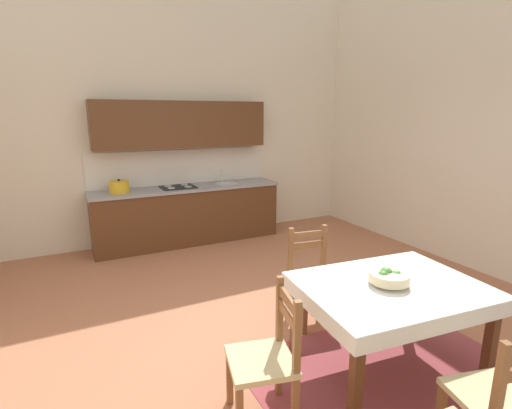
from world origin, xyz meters
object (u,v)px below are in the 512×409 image
Objects in this scene: dining_chair_tv_side at (267,359)px; dining_chair_camera_side at (500,402)px; dining_table at (390,299)px; dining_chair_kitchen_side at (313,278)px; fruit_bowl at (389,277)px; kitchen_cabinetry at (186,189)px.

dining_chair_tv_side is 1.00× the size of dining_chair_camera_side.
dining_table is 1.56× the size of dining_chair_tv_side.
dining_chair_kitchen_side is 1.00× the size of dining_chair_camera_side.
fruit_bowl is (0.04, -0.91, 0.37)m from dining_chair_kitchen_side.
kitchen_cabinetry is 2.01× the size of dining_table.
fruit_bowl is at bearing 0.06° from dining_chair_tv_side.
kitchen_cabinetry is 3.13× the size of dining_chair_kitchen_side.
dining_chair_kitchen_side is 1.35m from dining_chair_tv_side.
dining_chair_camera_side is (-0.02, -1.84, 0.00)m from dining_chair_kitchen_side.
kitchen_cabinetry is 2.98m from dining_chair_kitchen_side.
dining_table is 0.95m from dining_chair_kitchen_side.
fruit_bowl is (0.06, 0.93, 0.37)m from dining_chair_camera_side.
dining_chair_tv_side is (-0.61, -3.84, -0.41)m from kitchen_cabinetry.
dining_chair_tv_side is at bearing 179.39° from dining_table.
dining_table is at bearing -30.16° from fruit_bowl.
dining_table is 0.94m from dining_chair_camera_side.
kitchen_cabinetry is 4.80m from dining_chair_camera_side.
dining_chair_camera_side is at bearing -85.57° from kitchen_cabinetry.
dining_chair_kitchen_side is at bearing 42.55° from dining_chair_tv_side.
dining_chair_kitchen_side and dining_chair_tv_side have the same top height.
dining_table is at bearing -83.33° from kitchen_cabinetry.
dining_chair_camera_side is (0.98, -0.93, 0.00)m from dining_chair_tv_side.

